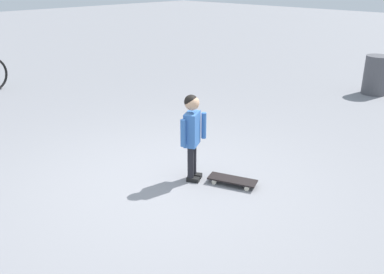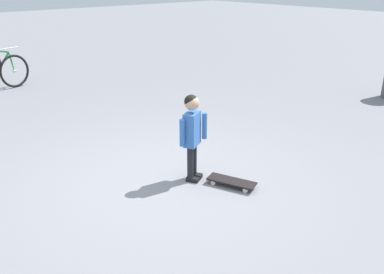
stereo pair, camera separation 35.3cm
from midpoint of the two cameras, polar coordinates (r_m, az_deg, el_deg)
ground_plane at (r=4.99m, az=-2.35°, el=-6.32°), size 50.00×50.00×0.00m
child_person at (r=4.80m, az=2.12°, el=1.15°), size 0.41×0.25×1.06m
skateboard at (r=4.92m, az=7.52°, el=-6.14°), size 0.38×0.60×0.07m
bicycle_mid at (r=10.21m, az=-23.99°, el=8.76°), size 0.97×1.22×0.85m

